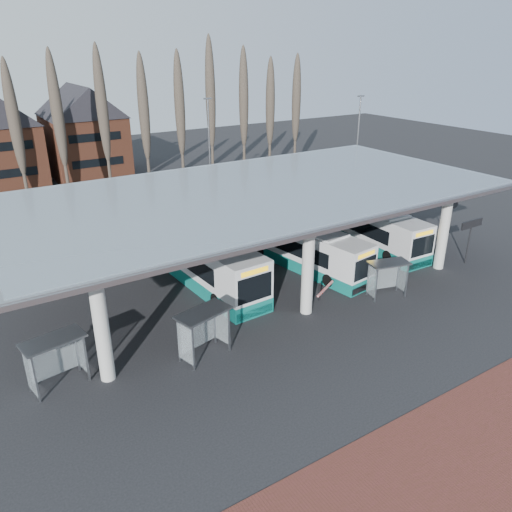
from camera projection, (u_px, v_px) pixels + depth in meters
ground at (333, 330)px, 28.01m from camera, size 140.00×140.00×0.00m
station_canopy at (257, 199)px, 32.00m from camera, size 32.00×16.00×6.34m
poplar_row at (123, 110)px, 50.19m from camera, size 45.10×1.10×14.50m
lamp_post_b at (209, 149)px, 49.07m from camera, size 0.80×0.16×10.17m
lamp_post_c at (357, 144)px, 51.36m from camera, size 0.80×0.16×10.17m
bus_1 at (200, 257)px, 33.43m from camera, size 3.28×12.73×3.51m
bus_2 at (302, 246)px, 35.72m from camera, size 3.89×11.44×3.12m
bus_3 at (366, 226)px, 39.70m from camera, size 2.92×11.58×3.19m
shelter_0 at (54, 351)px, 22.84m from camera, size 2.94×1.83×2.55m
shelter_1 at (202, 323)px, 25.08m from camera, size 3.05×2.03×2.60m
shelter_2 at (387, 271)px, 31.32m from camera, size 2.76×1.86×2.34m
info_sign_0 at (471, 227)px, 35.61m from camera, size 2.22×0.13×3.31m
info_sign_1 at (452, 209)px, 39.72m from camera, size 2.11×0.80×3.25m
barrier at (324, 289)px, 30.68m from camera, size 2.15×1.20×1.19m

